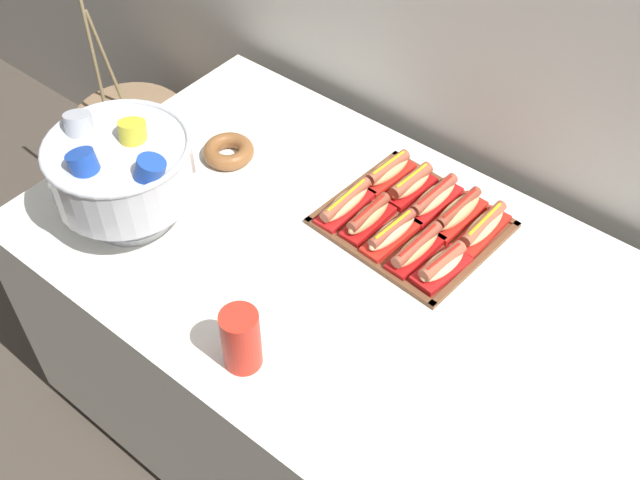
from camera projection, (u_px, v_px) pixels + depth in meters
The scene contains 17 objects.
ground_plane at pixel (335, 423), 2.40m from camera, with size 10.00×10.00×0.00m, color #4C4238.
buffet_table at pixel (338, 348), 2.11m from camera, with size 1.58×0.97×0.77m.
floor_vase at pixel (142, 174), 2.81m from camera, with size 0.51×0.51×1.06m.
serving_tray at pixel (412, 224), 1.92m from camera, with size 0.43×0.39×0.01m.
hot_dog_0 at pixel (346, 203), 1.92m from camera, with size 0.06×0.18×0.06m.
hot_dog_1 at pixel (368, 217), 1.89m from camera, with size 0.06×0.16×0.06m.
hot_dog_2 at pixel (392, 233), 1.85m from camera, with size 0.07×0.18×0.06m.
hot_dog_3 at pixel (416, 248), 1.82m from camera, with size 0.07×0.18×0.06m.
hot_dog_4 at pixel (442, 265), 1.78m from camera, with size 0.09×0.16×0.06m.
hot_dog_5 at pixel (388, 171), 2.01m from camera, with size 0.08×0.17×0.06m.
hot_dog_6 at pixel (410, 184), 1.97m from camera, with size 0.07×0.16×0.06m.
hot_dog_7 at pixel (434, 198), 1.94m from camera, with size 0.07×0.18×0.06m.
hot_dog_8 at pixel (458, 212), 1.90m from camera, with size 0.08×0.19×0.06m.
hot_dog_9 at pixel (483, 227), 1.87m from camera, with size 0.07×0.18×0.06m.
punch_bowl at pixel (121, 168), 1.81m from camera, with size 0.36×0.35×0.28m.
cup_stack at pixel (241, 339), 1.59m from camera, with size 0.08×0.08×0.16m.
donut at pixel (228, 151), 2.08m from camera, with size 0.14×0.14×0.04m.
Camera 1 is at (0.73, -0.98, 2.15)m, focal length 43.14 mm.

